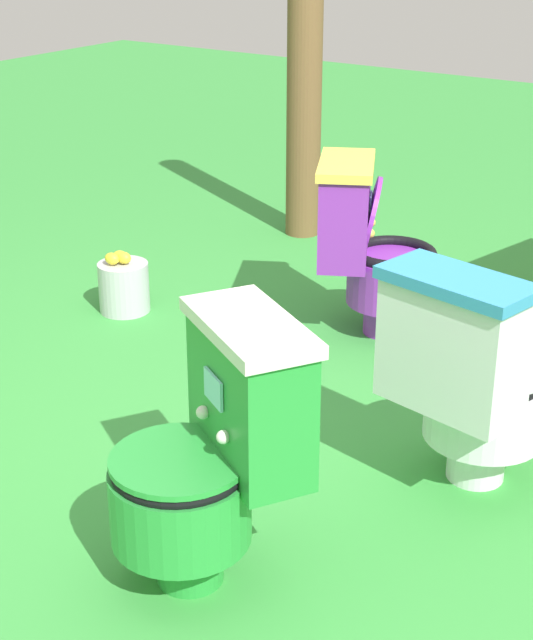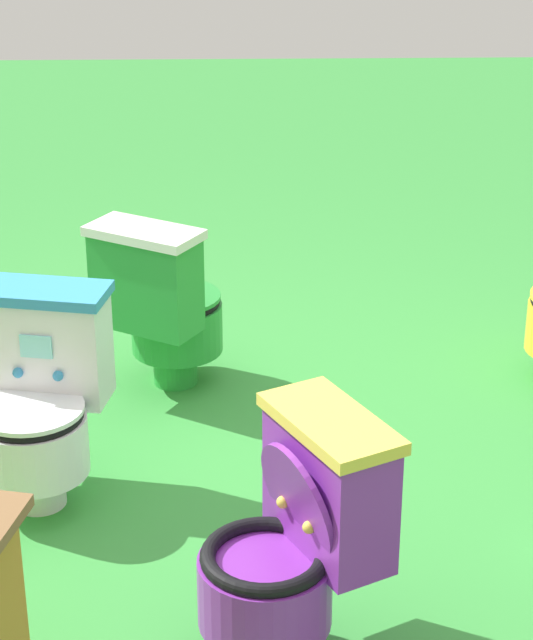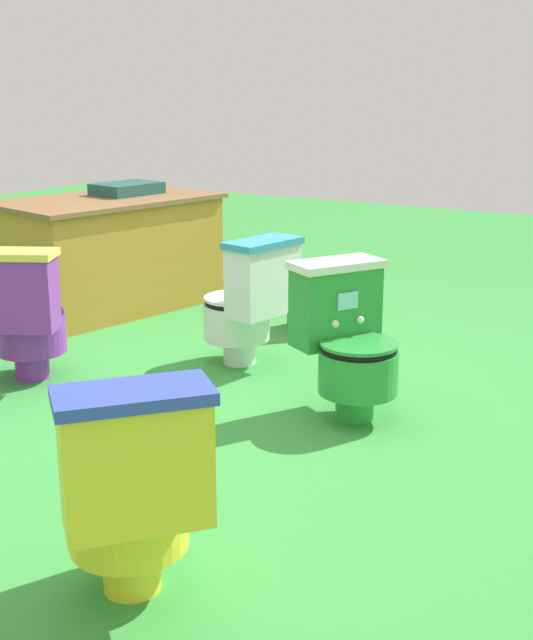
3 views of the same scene
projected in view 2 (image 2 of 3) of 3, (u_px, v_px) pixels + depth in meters
The scene contains 4 objects.
ground at pixel (207, 465), 4.38m from camera, with size 14.00×14.00×0.00m, color green.
toilet_white at pixel (39, 398), 4.07m from camera, with size 0.49×0.56×0.73m.
toilet_green at pixel (163, 305), 4.79m from camera, with size 0.60×0.63×0.73m.
toilet_purple at pixel (295, 540), 3.30m from camera, with size 0.62×0.58×0.73m.
Camera 2 is at (-0.12, 3.79, 2.26)m, focal length 68.16 mm.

